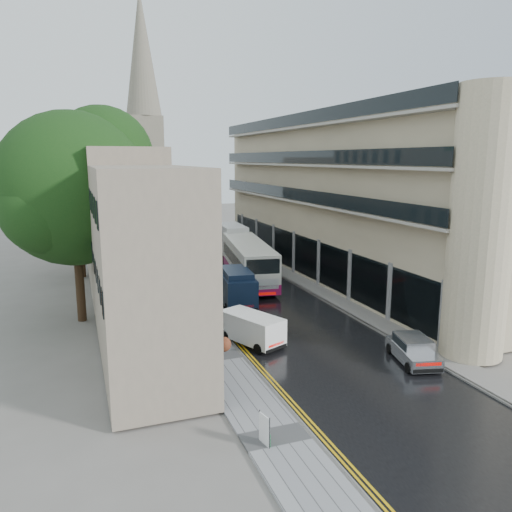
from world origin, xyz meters
TOP-DOWN VIEW (x-y plane):
  - ground at (0.00, 0.00)m, footprint 200.00×200.00m
  - road at (0.00, 27.50)m, footprint 9.00×85.00m
  - left_sidewalk at (-5.85, 27.50)m, footprint 2.70×85.00m
  - right_sidewalk at (5.40, 27.50)m, footprint 1.80×85.00m
  - old_shop_row at (-9.45, 30.00)m, footprint 4.50×56.00m
  - modern_block at (10.30, 26.00)m, footprint 8.00×40.00m
  - church_spire at (0.50, 82.00)m, footprint 6.40×6.40m
  - tree_near at (-12.50, 20.00)m, footprint 10.56×10.56m
  - tree_far at (-12.20, 33.00)m, footprint 9.24×9.24m
  - cream_bus at (-0.50, 23.26)m, footprint 4.73×12.68m
  - white_lorry at (1.29, 33.72)m, footprint 2.64×7.46m
  - silver_hatchback at (2.57, 5.82)m, footprint 2.48×3.99m
  - white_van at (-3.60, 10.66)m, footprint 3.12×4.30m
  - navy_van at (-3.04, 18.40)m, footprint 2.78×5.57m
  - pedestrian at (-6.22, 19.60)m, footprint 0.65×0.54m
  - lamp_post_near at (-5.47, 16.72)m, footprint 1.01×0.24m
  - lamp_post_far at (-5.22, 34.89)m, footprint 0.85×0.46m
  - estate_sign at (-6.47, 2.25)m, footprint 0.22×0.69m

SIDE VIEW (x-z plane):
  - ground at x=0.00m, z-range 0.00..0.00m
  - road at x=0.00m, z-range 0.00..0.02m
  - left_sidewalk at x=-5.85m, z-range 0.00..0.12m
  - right_sidewalk at x=5.40m, z-range 0.00..0.12m
  - estate_sign at x=-6.47m, z-range 0.12..1.26m
  - silver_hatchback at x=2.57m, z-range 0.02..1.41m
  - pedestrian at x=-6.22m, z-range 0.12..1.65m
  - white_van at x=-3.60m, z-range 0.02..1.81m
  - navy_van at x=-3.04m, z-range 0.02..2.75m
  - cream_bus at x=-0.50m, z-range 0.02..3.40m
  - white_lorry at x=1.29m, z-range 0.02..3.87m
  - lamp_post_far at x=-5.22m, z-range 0.12..7.53m
  - lamp_post_near at x=-5.47m, z-range 0.12..9.07m
  - old_shop_row at x=-9.45m, z-range 0.00..12.00m
  - tree_far at x=-12.20m, z-range 0.00..12.46m
  - tree_near at x=-12.50m, z-range 0.00..13.89m
  - modern_block at x=10.30m, z-range 0.00..14.00m
  - church_spire at x=0.50m, z-range 0.00..40.00m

